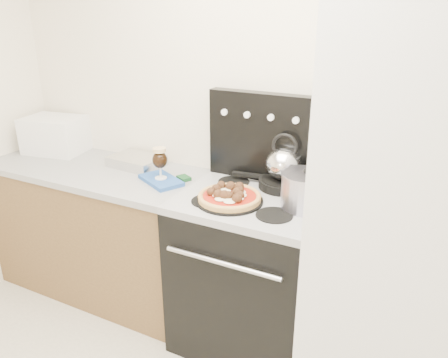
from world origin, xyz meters
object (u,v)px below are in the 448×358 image
Objects in this scene: base_cabinet at (103,232)px; stove_body at (250,275)px; fridge at (392,222)px; toaster_oven at (55,135)px; oven_mitt at (161,180)px; pizza at (229,196)px; stock_pot at (305,192)px; skillet at (283,184)px; pizza_pan at (229,201)px; beer_glass at (160,163)px; tea_kettle at (284,161)px.

stove_body is at bearing -1.30° from base_cabinet.
stove_body is 0.87m from fridge.
fridge is 2.27m from toaster_oven.
pizza reaches higher than oven_mitt.
stock_pot is at bearing -14.75° from toaster_oven.
oven_mitt is (0.53, -0.02, 0.48)m from base_cabinet.
pizza reaches higher than skillet.
pizza_pan is (-0.78, -0.08, -0.02)m from fridge.
beer_glass is 0.71m from skillet.
pizza_pan is 1.58× the size of tea_kettle.
stove_body is 0.53m from pizza.
tea_kettle reaches higher than stock_pot.
oven_mitt is 0.71m from skillet.
tea_kettle is (0.18, 0.30, 0.15)m from pizza_pan.
pizza is 1.21× the size of skillet.
toaster_oven reaches higher than skillet.
toaster_oven reaches higher than oven_mitt.
pizza reaches higher than pizza_pan.
oven_mitt is 1.04× the size of skillet.
skillet is (0.68, 0.20, -0.07)m from beer_glass.
skillet is 1.22× the size of tea_kettle.
stock_pot reaches higher than base_cabinet.
stove_body is 1.68m from toaster_oven.
base_cabinet is 4.18× the size of pizza_pan.
skillet is at bearing 8.26° from base_cabinet.
pizza_pan is 1.30× the size of skillet.
oven_mitt is 0.51m from pizza.
skillet is at bearing -8.57° from toaster_oven.
beer_glass reaches higher than skillet.
base_cabinet is 1.65× the size of stove_body.
pizza is (0.50, -0.10, -0.06)m from beer_glass.
stock_pot is (0.86, 0.00, 0.09)m from oven_mitt.
skillet is (0.68, 0.20, 0.03)m from oven_mitt.
toaster_oven is (-1.56, 0.15, 0.58)m from stove_body.
toaster_oven is 1.00m from oven_mitt.
stock_pot is (1.38, -0.02, 0.58)m from base_cabinet.
beer_glass is (-0.58, 0.00, 0.58)m from stove_body.
fridge is (1.80, -0.05, 0.52)m from base_cabinet.
toaster_oven is at bearing -173.07° from tea_kettle.
pizza_pan is at bearing -11.73° from oven_mitt.
pizza_pan is 0.38m from tea_kettle.
fridge is 5.87× the size of pizza.
fridge is 8.05× the size of stock_pot.
toaster_oven is 1.66m from tea_kettle.
base_cabinet is at bearing 172.92° from pizza_pan.
oven_mitt is 0.11m from beer_glass.
stove_body is 4.01× the size of tea_kettle.
pizza_pan reaches higher than base_cabinet.
base_cabinet is at bearing -166.49° from tea_kettle.
oven_mitt is at bearing 180.00° from beer_glass.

